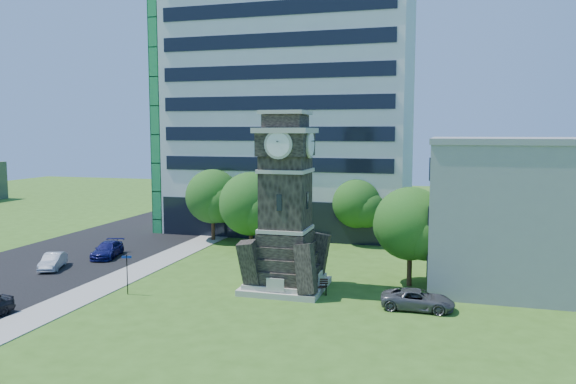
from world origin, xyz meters
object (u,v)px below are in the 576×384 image
(car_street_mid, at_px, (53,261))
(car_street_north, at_px, (108,250))
(street_sign, at_px, (127,270))
(clock_tower, at_px, (286,213))
(car_east_lot, at_px, (418,300))
(park_bench, at_px, (313,286))

(car_street_mid, xyz_separation_m, car_street_north, (1.72, 4.84, 0.04))
(car_street_mid, xyz_separation_m, street_sign, (9.52, -4.54, 1.08))
(clock_tower, relative_size, street_sign, 4.51)
(car_street_north, bearing_deg, car_street_mid, -123.94)
(car_east_lot, bearing_deg, car_street_mid, 85.24)
(clock_tower, bearing_deg, car_street_north, 163.69)
(car_street_north, xyz_separation_m, street_sign, (7.80, -9.37, 1.04))
(car_east_lot, relative_size, street_sign, 1.63)
(park_bench, bearing_deg, clock_tower, 151.00)
(clock_tower, height_order, park_bench, clock_tower)
(clock_tower, distance_m, car_street_mid, 19.84)
(clock_tower, xyz_separation_m, car_east_lot, (9.03, -2.14, -4.67))
(park_bench, distance_m, street_sign, 12.45)
(park_bench, bearing_deg, car_street_north, 150.13)
(car_street_north, height_order, street_sign, street_sign)
(car_street_north, distance_m, street_sign, 12.24)
(car_east_lot, distance_m, park_bench, 7.13)
(clock_tower, bearing_deg, car_east_lot, -13.34)
(clock_tower, relative_size, car_street_mid, 3.26)
(park_bench, bearing_deg, car_east_lot, -26.40)
(car_street_north, relative_size, car_east_lot, 1.02)
(car_street_mid, distance_m, street_sign, 10.60)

